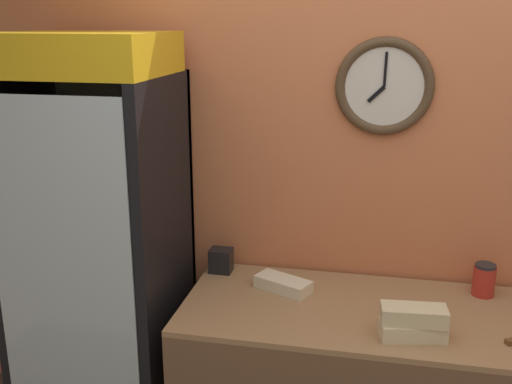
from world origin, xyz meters
TOP-DOWN VIEW (x-y plane):
  - wall_back at (-0.00, 1.34)m, footprint 5.20×0.10m
  - beverage_cooler at (-1.32, 1.00)m, footprint 0.73×0.68m
  - sandwich_stack_bottom at (0.13, 0.71)m, footprint 0.27×0.16m
  - sandwich_stack_middle at (0.13, 0.71)m, footprint 0.26×0.13m
  - sandwich_flat_left at (-0.44, 1.03)m, footprint 0.29×0.21m
  - condiment_jar at (0.47, 1.17)m, footprint 0.10×0.10m
  - napkin_dispenser at (-0.78, 1.18)m, footprint 0.11×0.09m

SIDE VIEW (x-z plane):
  - sandwich_flat_left at x=-0.44m, z-range 0.86..0.92m
  - sandwich_stack_bottom at x=0.13m, z-range 0.86..0.93m
  - napkin_dispenser at x=-0.78m, z-range 0.86..0.98m
  - condiment_jar at x=0.47m, z-range 0.86..1.01m
  - sandwich_stack_middle at x=0.13m, z-range 0.93..1.00m
  - beverage_cooler at x=-1.32m, z-range 0.09..2.12m
  - wall_back at x=0.00m, z-range 0.01..2.71m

